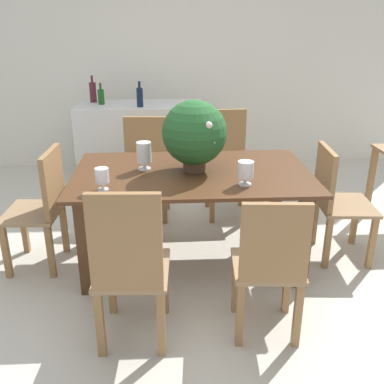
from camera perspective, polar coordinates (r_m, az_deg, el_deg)
name	(u,v)px	position (r m, az deg, el deg)	size (l,w,h in m)	color
ground_plane	(192,259)	(3.60, 0.02, -8.74)	(7.04, 7.04, 0.00)	beige
back_wall	(180,63)	(5.73, -1.56, 16.44)	(6.40, 0.10, 2.60)	silver
dining_table	(192,189)	(3.34, 0.01, 0.34)	(1.77, 1.08, 0.75)	#4C2D19
chair_far_right	(227,158)	(4.31, 4.54, 4.40)	(0.43, 0.46, 1.01)	olive
chair_near_right	(270,264)	(2.58, 10.11, -9.14)	(0.44, 0.43, 0.93)	olive
chair_foot_end	(335,197)	(3.62, 18.05, -0.61)	(0.45, 0.50, 0.91)	olive
chair_far_left	(146,162)	(4.27, -6.01, 3.95)	(0.49, 0.44, 0.95)	olive
chair_head_end	(43,203)	(3.49, -18.72, -1.37)	(0.42, 0.48, 0.93)	olive
chair_near_left	(130,264)	(2.49, -8.10, -9.28)	(0.44, 0.49, 1.02)	olive
flower_centerpiece	(194,134)	(3.24, 0.32, 7.59)	(0.48, 0.48, 0.53)	#4C3828
crystal_vase_left	(144,153)	(3.32, -6.25, 5.00)	(0.11, 0.11, 0.21)	silver
crystal_vase_center_near	(246,171)	(3.02, 6.97, 2.77)	(0.11, 0.11, 0.17)	silver
crystal_vase_right	(102,177)	(2.96, -11.59, 1.96)	(0.09, 0.09, 0.16)	silver
wine_glass	(209,145)	(3.59, 2.25, 6.10)	(0.08, 0.08, 0.15)	silver
kitchen_counter	(142,145)	(5.12, -6.48, 6.14)	(1.42, 0.63, 0.93)	silver
wine_bottle_clear	(93,92)	(5.21, -12.74, 12.57)	(0.08, 0.08, 0.30)	#511E28
wine_bottle_tall	(140,97)	(4.85, -6.79, 12.18)	(0.07, 0.07, 0.27)	#0F1E38
wine_bottle_dark	(101,96)	(5.06, -11.72, 12.06)	(0.07, 0.07, 0.23)	#194C1E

